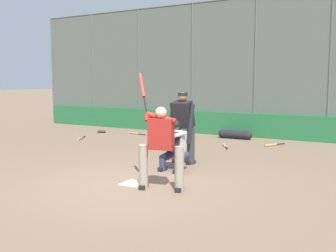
# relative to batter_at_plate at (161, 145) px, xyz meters

# --- Properties ---
(ground_plane) EXTENTS (160.00, 160.00, 0.00)m
(ground_plane) POSITION_rel_batter_at_plate_xyz_m (0.68, -0.09, -0.84)
(ground_plane) COLOR #7A604C
(home_plate_marker) EXTENTS (0.43, 0.43, 0.01)m
(home_plate_marker) POSITION_rel_batter_at_plate_xyz_m (0.68, -0.09, -0.83)
(home_plate_marker) COLOR white
(home_plate_marker) RESTS_ON ground_plane
(backstop_fence) EXTENTS (19.95, 0.08, 4.97)m
(backstop_fence) POSITION_rel_batter_at_plate_xyz_m (0.68, -7.66, 1.74)
(backstop_fence) COLOR #515651
(backstop_fence) RESTS_ON ground_plane
(padding_wall) EXTENTS (19.48, 0.18, 0.86)m
(padding_wall) POSITION_rel_batter_at_plate_xyz_m (0.68, -7.56, -0.41)
(padding_wall) COLOR #236638
(padding_wall) RESTS_ON ground_plane
(bleachers_beyond) EXTENTS (13.91, 3.05, 1.80)m
(bleachers_beyond) POSITION_rel_batter_at_plate_xyz_m (1.50, -10.52, -0.25)
(bleachers_beyond) COLOR slate
(bleachers_beyond) RESTS_ON ground_plane
(batter_at_plate) EXTENTS (1.11, 0.57, 2.15)m
(batter_at_plate) POSITION_rel_batter_at_plate_xyz_m (0.00, 0.00, 0.00)
(batter_at_plate) COLOR gray
(batter_at_plate) RESTS_ON ground_plane
(catcher_behind_plate) EXTENTS (0.60, 0.71, 1.14)m
(catcher_behind_plate) POSITION_rel_batter_at_plate_xyz_m (0.55, -1.49, -0.25)
(catcher_behind_plate) COLOR #2D334C
(catcher_behind_plate) RESTS_ON ground_plane
(umpire_home) EXTENTS (0.70, 0.48, 1.73)m
(umpire_home) POSITION_rel_batter_at_plate_xyz_m (0.74, -2.28, 0.10)
(umpire_home) COLOR #333333
(umpire_home) RESTS_ON ground_plane
(spare_bat_near_backstop) EXTENTS (0.45, 0.80, 0.07)m
(spare_bat_near_backstop) POSITION_rel_batter_at_plate_xyz_m (-0.46, -5.98, -0.80)
(spare_bat_near_backstop) COLOR black
(spare_bat_near_backstop) RESTS_ON ground_plane
(spare_bat_by_padding) EXTENTS (0.87, 0.25, 0.07)m
(spare_bat_by_padding) POSITION_rel_batter_at_plate_xyz_m (4.78, -6.11, -0.80)
(spare_bat_by_padding) COLOR black
(spare_bat_by_padding) RESTS_ON ground_plane
(spare_bat_third_base_side) EXTENTS (0.45, 0.76, 0.07)m
(spare_bat_third_base_side) POSITION_rel_batter_at_plate_xyz_m (0.77, -5.13, -0.80)
(spare_bat_third_base_side) COLOR black
(spare_bat_third_base_side) RESTS_ON ground_plane
(spare_bat_first_base_side) EXTENTS (0.42, 0.79, 0.07)m
(spare_bat_first_base_side) POSITION_rel_batter_at_plate_xyz_m (5.67, -4.07, -0.80)
(spare_bat_first_base_side) COLOR black
(spare_bat_first_base_side) RESTS_ON ground_plane
(fielding_glove_on_dirt) EXTENTS (0.34, 0.25, 0.12)m
(fielding_glove_on_dirt) POSITION_rel_batter_at_plate_xyz_m (6.17, -5.83, -0.78)
(fielding_glove_on_dirt) COLOR #56331E
(fielding_glove_on_dirt) RESTS_ON ground_plane
(equipment_bag_dugout_side) EXTENTS (1.23, 0.30, 0.30)m
(equipment_bag_dugout_side) POSITION_rel_batter_at_plate_xyz_m (1.09, -6.88, -0.68)
(equipment_bag_dugout_side) COLOR black
(equipment_bag_dugout_side) RESTS_ON ground_plane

